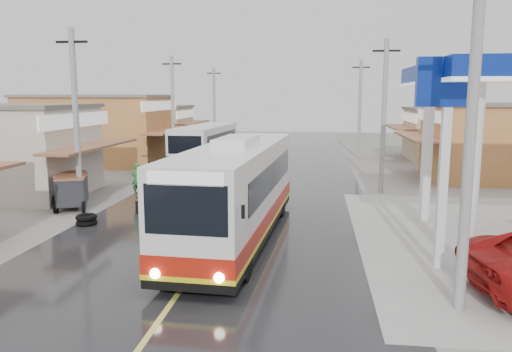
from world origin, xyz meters
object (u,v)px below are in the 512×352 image
object	(u,v)px
cyclist	(139,189)
tyre_stack	(86,220)
coach_bus	(238,191)
second_bus	(206,146)
tricycle_far	(71,187)
tricycle_near	(72,190)

from	to	relation	value
cyclist	tyre_stack	distance (m)	4.66
cyclist	tyre_stack	size ratio (longest dim) A/B	2.28
coach_bus	cyclist	xyz separation A→B (m)	(-5.81, 5.77, -1.14)
second_bus	tyre_stack	bearing A→B (deg)	-91.47
coach_bus	second_bus	world-z (taller)	coach_bus
coach_bus	tyre_stack	distance (m)	6.60
tyre_stack	cyclist	bearing A→B (deg)	83.80
coach_bus	tricycle_far	size ratio (longest dim) A/B	5.69
coach_bus	tricycle_far	bearing A→B (deg)	154.96
second_bus	cyclist	bearing A→B (deg)	-90.96
second_bus	tyre_stack	world-z (taller)	second_bus
tyre_stack	tricycle_near	bearing A→B (deg)	126.16
cyclist	tricycle_near	xyz separation A→B (m)	(-2.39, -2.04, 0.26)
coach_bus	second_bus	size ratio (longest dim) A/B	1.27
tricycle_far	second_bus	bearing A→B (deg)	55.91
cyclist	tricycle_far	world-z (taller)	cyclist
coach_bus	tyre_stack	size ratio (longest dim) A/B	14.12
second_bus	tricycle_near	size ratio (longest dim) A/B	4.26
coach_bus	second_bus	xyz separation A→B (m)	(-4.94, 16.86, -0.13)
second_bus	tricycle_far	bearing A→B (deg)	-104.12
coach_bus	tricycle_near	world-z (taller)	coach_bus
tyre_stack	coach_bus	bearing A→B (deg)	-10.34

